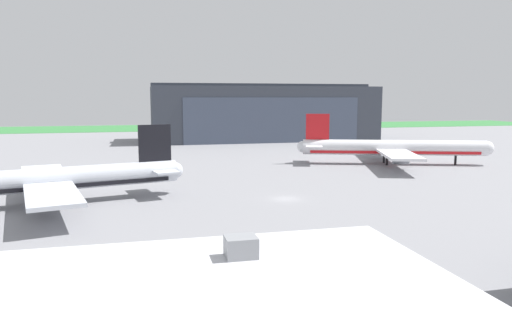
{
  "coord_description": "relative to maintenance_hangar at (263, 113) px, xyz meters",
  "views": [
    {
      "loc": [
        -22.25,
        -72.13,
        16.48
      ],
      "look_at": [
        0.05,
        20.72,
        3.73
      ],
      "focal_mm": 33.0,
      "sensor_mm": 36.0,
      "label": 1
    }
  ],
  "objects": [
    {
      "name": "ground_plane",
      "position": [
        -23.66,
        -106.8,
        -10.4
      ],
      "size": [
        440.0,
        440.0,
        0.0
      ],
      "primitive_type": "plane",
      "color": "gray"
    },
    {
      "name": "airliner_far_left",
      "position": [
        14.03,
        -74.3,
        -6.41
      ],
      "size": [
        45.52,
        41.0,
        12.42
      ],
      "color": "silver",
      "rests_on": "ground_plane"
    },
    {
      "name": "maintenance_hangar",
      "position": [
        0.0,
        0.0,
        0.0
      ],
      "size": [
        85.58,
        30.89,
        21.74
      ],
      "color": "#383D47",
      "rests_on": "ground_plane"
    },
    {
      "name": "airliner_near_left",
      "position": [
        -61.14,
        -102.67,
        -6.57
      ],
      "size": [
        44.06,
        38.28,
        11.96
      ],
      "color": "silver",
      "rests_on": "ground_plane"
    },
    {
      "name": "grass_field_strip",
      "position": [
        -23.66,
        82.69,
        -10.36
      ],
      "size": [
        440.0,
        56.0,
        0.08
      ],
      "primitive_type": "cube",
      "color": "#378040",
      "rests_on": "ground_plane"
    }
  ]
}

